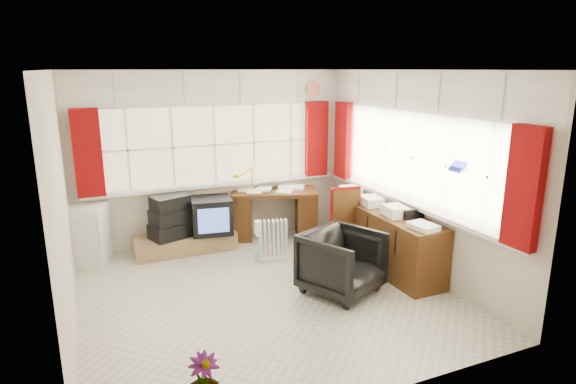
% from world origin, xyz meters
% --- Properties ---
extents(ground, '(4.00, 4.00, 0.00)m').
position_xyz_m(ground, '(0.00, 0.00, 0.00)').
color(ground, beige).
rests_on(ground, ground).
extents(room_walls, '(4.00, 4.00, 4.00)m').
position_xyz_m(room_walls, '(0.00, 0.00, 1.50)').
color(room_walls, beige).
rests_on(room_walls, ground).
extents(window_back, '(3.70, 0.12, 3.60)m').
position_xyz_m(window_back, '(0.00, 1.94, 0.95)').
color(window_back, beige).
rests_on(window_back, room_walls).
extents(window_right, '(0.12, 3.70, 3.60)m').
position_xyz_m(window_right, '(1.94, 0.00, 0.95)').
color(window_right, beige).
rests_on(window_right, room_walls).
extents(curtains, '(3.83, 3.83, 1.15)m').
position_xyz_m(curtains, '(0.92, 0.93, 1.46)').
color(curtains, maroon).
rests_on(curtains, room_walls).
extents(overhead_cabinets, '(3.98, 3.98, 0.48)m').
position_xyz_m(overhead_cabinets, '(0.98, 0.98, 2.25)').
color(overhead_cabinets, white).
rests_on(overhead_cabinets, room_walls).
extents(desk, '(1.41, 1.02, 0.78)m').
position_xyz_m(desk, '(0.84, 1.80, 0.41)').
color(desk, '#492911').
rests_on(desk, ground).
extents(desk_lamp, '(0.17, 0.15, 0.40)m').
position_xyz_m(desk_lamp, '(0.48, 1.77, 1.01)').
color(desk_lamp, '#FFBB0A').
rests_on(desk_lamp, desk).
extents(task_chair, '(0.48, 0.51, 1.00)m').
position_xyz_m(task_chair, '(1.35, 0.48, 0.53)').
color(task_chair, black).
rests_on(task_chair, ground).
extents(office_chair, '(1.05, 1.06, 0.73)m').
position_xyz_m(office_chair, '(0.83, -0.29, 0.37)').
color(office_chair, black).
rests_on(office_chair, ground).
extents(radiator, '(0.40, 0.23, 0.57)m').
position_xyz_m(radiator, '(0.46, 0.90, 0.23)').
color(radiator, white).
rests_on(radiator, ground).
extents(credenza, '(0.50, 2.00, 0.85)m').
position_xyz_m(credenza, '(1.73, 0.20, 0.39)').
color(credenza, '#492911').
rests_on(credenza, ground).
extents(file_tray, '(0.29, 0.37, 0.12)m').
position_xyz_m(file_tray, '(1.85, -0.09, 0.81)').
color(file_tray, black).
rests_on(file_tray, credenza).
extents(tv_bench, '(1.40, 0.50, 0.25)m').
position_xyz_m(tv_bench, '(-0.55, 1.72, 0.12)').
color(tv_bench, '#95784A').
rests_on(tv_bench, ground).
extents(crt_tv, '(0.62, 0.59, 0.50)m').
position_xyz_m(crt_tv, '(-0.17, 1.66, 0.50)').
color(crt_tv, black).
rests_on(crt_tv, tv_bench).
extents(hifi_stack, '(0.65, 0.52, 0.59)m').
position_xyz_m(hifi_stack, '(-0.74, 1.67, 0.53)').
color(hifi_stack, black).
rests_on(hifi_stack, tv_bench).
extents(mini_fridge, '(0.60, 0.60, 0.79)m').
position_xyz_m(mini_fridge, '(-1.80, 1.80, 0.40)').
color(mini_fridge, white).
rests_on(mini_fridge, ground).
extents(spray_bottle_a, '(0.14, 0.14, 0.29)m').
position_xyz_m(spray_bottle_a, '(-0.70, 1.56, 0.14)').
color(spray_bottle_a, white).
rests_on(spray_bottle_a, ground).
extents(spray_bottle_b, '(0.11, 0.11, 0.19)m').
position_xyz_m(spray_bottle_b, '(0.29, 1.00, 0.10)').
color(spray_bottle_b, '#93DBC8').
rests_on(spray_bottle_b, ground).
extents(flower_vase, '(0.28, 0.28, 0.43)m').
position_xyz_m(flower_vase, '(-1.10, -1.59, 0.22)').
color(flower_vase, black).
rests_on(flower_vase, ground).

